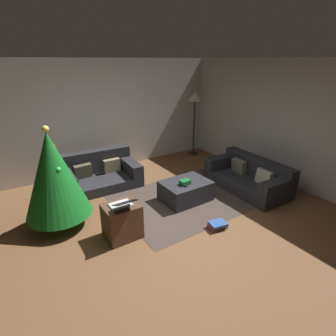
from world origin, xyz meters
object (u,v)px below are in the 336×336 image
object	(u,v)px
couch_left	(99,173)
side_table	(122,221)
couch_right	(249,177)
tv_remote	(183,185)
ottoman	(186,191)
christmas_tree	(54,175)
gift_box	(185,182)
corner_lamp	(195,101)
book_stack	(217,225)
laptop	(122,204)

from	to	relation	value
couch_left	side_table	distance (m)	2.02
couch_right	tv_remote	world-z (taller)	couch_right
ottoman	christmas_tree	bearing A→B (deg)	168.45
side_table	gift_box	bearing A→B (deg)	12.41
couch_left	gift_box	size ratio (longest dim) A/B	8.48
gift_box	corner_lamp	distance (m)	3.07
gift_box	book_stack	size ratio (longest dim) A/B	0.63
couch_right	corner_lamp	distance (m)	2.72
gift_box	side_table	bearing A→B (deg)	-167.59
couch_right	side_table	distance (m)	2.98
couch_left	tv_remote	xyz separation A→B (m)	(1.02, -1.71, 0.14)
gift_box	corner_lamp	xyz separation A→B (m)	(1.92, 2.14, 1.08)
couch_left	corner_lamp	bearing A→B (deg)	-168.07
couch_right	laptop	xyz separation A→B (m)	(-2.98, -0.14, 0.36)
couch_right	laptop	distance (m)	3.00
christmas_tree	side_table	bearing A→B (deg)	-49.95
ottoman	tv_remote	bearing A→B (deg)	-141.08
couch_left	corner_lamp	size ratio (longest dim) A/B	0.94
couch_right	side_table	bearing A→B (deg)	94.22
gift_box	laptop	world-z (taller)	laptop
side_table	laptop	world-z (taller)	laptop
corner_lamp	ottoman	bearing A→B (deg)	-131.66
gift_box	laptop	size ratio (longest dim) A/B	0.48
tv_remote	book_stack	xyz separation A→B (m)	(-0.00, -0.94, -0.34)
couch_right	christmas_tree	xyz separation A→B (m)	(-3.69, 0.77, 0.66)
couch_right	corner_lamp	size ratio (longest dim) A/B	1.03
laptop	couch_right	bearing A→B (deg)	2.73
book_stack	side_table	bearing A→B (deg)	154.16
corner_lamp	couch_left	bearing A→B (deg)	-171.05
couch_left	ottoman	world-z (taller)	couch_left
laptop	book_stack	world-z (taller)	laptop
side_table	couch_right	bearing A→B (deg)	1.50
corner_lamp	tv_remote	bearing A→B (deg)	-132.26
couch_left	side_table	size ratio (longest dim) A/B	3.00
ottoman	christmas_tree	world-z (taller)	christmas_tree
tv_remote	christmas_tree	bearing A→B (deg)	149.87
ottoman	gift_box	size ratio (longest dim) A/B	4.66
ottoman	corner_lamp	bearing A→B (deg)	48.34
couch_left	side_table	world-z (taller)	couch_left
ottoman	corner_lamp	distance (m)	3.06
tv_remote	book_stack	distance (m)	1.00
christmas_tree	laptop	size ratio (longest dim) A/B	4.16
tv_remote	laptop	size ratio (longest dim) A/B	0.40
laptop	couch_left	bearing A→B (deg)	80.20
couch_left	christmas_tree	xyz separation A→B (m)	(-1.07, -1.13, 0.65)
couch_right	christmas_tree	world-z (taller)	christmas_tree
christmas_tree	corner_lamp	distance (m)	4.41
gift_box	couch_left	bearing A→B (deg)	122.88
couch_right	book_stack	xyz separation A→B (m)	(-1.61, -0.74, -0.19)
couch_right	gift_box	xyz separation A→B (m)	(-1.54, 0.24, 0.18)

